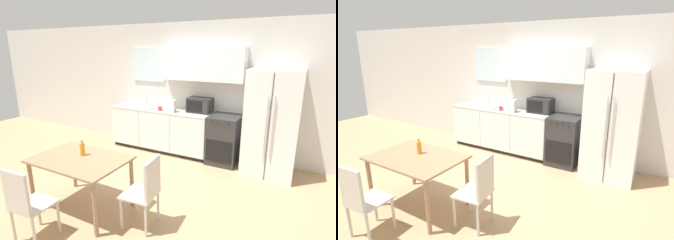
# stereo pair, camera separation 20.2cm
# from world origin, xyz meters

# --- Properties ---
(ground_plane) EXTENTS (12.00, 12.00, 0.00)m
(ground_plane) POSITION_xyz_m (0.00, 0.00, 0.00)
(ground_plane) COLOR tan
(wall_back) EXTENTS (12.00, 0.38, 2.70)m
(wall_back) POSITION_xyz_m (0.05, 1.94, 1.44)
(wall_back) COLOR silver
(wall_back) RESTS_ON ground_plane
(kitchen_counter) EXTENTS (2.27, 0.61, 0.92)m
(kitchen_counter) POSITION_xyz_m (-0.45, 1.64, 0.46)
(kitchen_counter) COLOR #333333
(kitchen_counter) RESTS_ON ground_plane
(oven_range) EXTENTS (0.57, 0.65, 0.94)m
(oven_range) POSITION_xyz_m (0.96, 1.62, 0.47)
(oven_range) COLOR #2D2D2D
(oven_range) RESTS_ON ground_plane
(refrigerator) EXTENTS (0.85, 0.82, 1.85)m
(refrigerator) POSITION_xyz_m (1.81, 1.55, 0.92)
(refrigerator) COLOR white
(refrigerator) RESTS_ON ground_plane
(kitchen_sink) EXTENTS (0.66, 0.42, 0.28)m
(kitchen_sink) POSITION_xyz_m (-0.93, 1.65, 0.94)
(kitchen_sink) COLOR #B7BABC
(kitchen_sink) RESTS_ON kitchen_counter
(microwave) EXTENTS (0.49, 0.32, 0.30)m
(microwave) POSITION_xyz_m (0.39, 1.74, 1.07)
(microwave) COLOR #282828
(microwave) RESTS_ON kitchen_counter
(coffee_mug) EXTENTS (0.11, 0.08, 0.10)m
(coffee_mug) POSITION_xyz_m (-0.39, 1.49, 0.97)
(coffee_mug) COLOR #BF4C3F
(coffee_mug) RESTS_ON kitchen_counter
(grocery_bag_0) EXTENTS (0.22, 0.20, 0.33)m
(grocery_bag_0) POSITION_xyz_m (-0.16, 1.51, 1.06)
(grocery_bag_0) COLOR white
(grocery_bag_0) RESTS_ON kitchen_counter
(dining_table) EXTENTS (1.26, 0.85, 0.75)m
(dining_table) POSITION_xyz_m (-0.30, -0.83, 0.65)
(dining_table) COLOR #997551
(dining_table) RESTS_ON ground_plane
(dining_chair_near) EXTENTS (0.42, 0.42, 0.93)m
(dining_chair_near) POSITION_xyz_m (-0.33, -1.63, 0.54)
(dining_chair_near) COLOR beige
(dining_chair_near) RESTS_ON ground_plane
(dining_chair_side) EXTENTS (0.43, 0.43, 0.93)m
(dining_chair_side) POSITION_xyz_m (0.71, -0.75, 0.54)
(dining_chair_side) COLOR beige
(dining_chair_side) RESTS_ON ground_plane
(drink_bottle) EXTENTS (0.07, 0.07, 0.23)m
(drink_bottle) POSITION_xyz_m (-0.34, -0.73, 0.85)
(drink_bottle) COLOR orange
(drink_bottle) RESTS_ON dining_table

